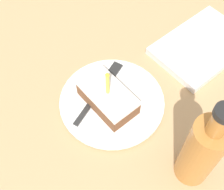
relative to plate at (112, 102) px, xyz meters
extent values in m
cube|color=tan|center=(-0.03, 0.00, -0.03)|extent=(2.40, 2.40, 0.04)
cylinder|color=white|center=(0.00, 0.00, 0.00)|extent=(0.23, 0.23, 0.01)
cylinder|color=white|center=(0.00, 0.00, 0.00)|extent=(0.24, 0.24, 0.01)
cube|color=brown|center=(0.01, 0.00, 0.03)|extent=(0.08, 0.13, 0.04)
cube|color=silver|center=(0.01, 0.00, 0.05)|extent=(0.08, 0.14, 0.01)
cylinder|color=#EAD84C|center=(0.01, 0.00, 0.08)|extent=(0.01, 0.01, 0.06)
cone|color=yellow|center=(0.01, 0.00, 0.12)|extent=(0.01, 0.01, 0.01)
cube|color=#262626|center=(0.03, -0.03, 0.01)|extent=(0.15, 0.06, 0.00)
cube|color=#262626|center=(-0.06, -0.06, 0.01)|extent=(0.05, 0.04, 0.00)
cylinder|color=#B27233|center=(-0.02, 0.23, 0.08)|extent=(0.07, 0.07, 0.18)
cylinder|color=#B27233|center=(-0.02, 0.23, 0.20)|extent=(0.03, 0.03, 0.05)
cube|color=silver|center=(-0.29, 0.02, 0.00)|extent=(0.25, 0.17, 0.02)
camera|label=1|loc=(0.24, 0.29, 0.61)|focal=50.00mm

